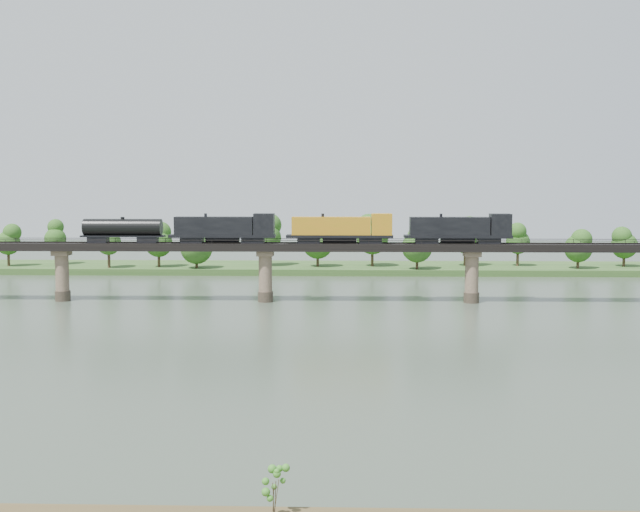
{
  "coord_description": "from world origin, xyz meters",
  "views": [
    {
      "loc": [
        15.28,
        -124.52,
        23.15
      ],
      "look_at": [
        10.65,
        30.0,
        9.0
      ],
      "focal_mm": 45.0,
      "sensor_mm": 36.0,
      "label": 1
    }
  ],
  "objects": [
    {
      "name": "sapling",
      "position": [
        10.67,
        -72.67,
        3.08
      ],
      "size": [
        1.23,
        1.23,
        2.9
      ],
      "rotation": [
        0.0,
        0.0,
        0.37
      ],
      "color": "brown",
      "rests_on": "near_bank"
    },
    {
      "name": "ground",
      "position": [
        0.0,
        0.0,
        0.0
      ],
      "size": [
        400.0,
        400.0,
        0.0
      ],
      "primitive_type": "plane",
      "color": "#334033",
      "rests_on": "ground"
    },
    {
      "name": "bridge_superstructure",
      "position": [
        0.0,
        30.0,
        11.79
      ],
      "size": [
        220.0,
        4.9,
        0.75
      ],
      "color": "black",
      "rests_on": "bridge"
    },
    {
      "name": "freight_train",
      "position": [
        7.04,
        30.0,
        14.24
      ],
      "size": [
        83.38,
        3.25,
        5.74
      ],
      "color": "black",
      "rests_on": "bridge"
    },
    {
      "name": "far_treeline",
      "position": [
        -8.21,
        80.52,
        8.83
      ],
      "size": [
        289.06,
        17.54,
        13.6
      ],
      "color": "#382619",
      "rests_on": "far_bank"
    },
    {
      "name": "far_bank",
      "position": [
        0.0,
        85.0,
        0.8
      ],
      "size": [
        300.0,
        24.0,
        1.6
      ],
      "primitive_type": "cube",
      "color": "#2D4F1F",
      "rests_on": "ground"
    },
    {
      "name": "bridge",
      "position": [
        0.0,
        30.0,
        5.46
      ],
      "size": [
        236.0,
        30.0,
        11.5
      ],
      "color": "#473A2D",
      "rests_on": "ground"
    }
  ]
}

